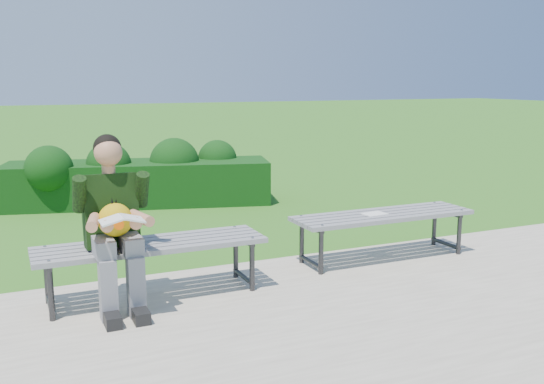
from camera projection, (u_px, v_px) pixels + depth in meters
The scene contains 7 objects.
ground at pixel (208, 269), 5.63m from camera, with size 80.00×80.00×0.00m.
walkway at pixel (289, 341), 4.06m from camera, with size 30.00×3.50×0.02m.
hedge at pixel (139, 177), 8.52m from camera, with size 3.74×1.78×0.92m.
bench_left at pixel (152, 249), 4.79m from camera, with size 1.80×0.50×0.46m.
bench_right at pixel (383, 219), 5.84m from camera, with size 1.80×0.50×0.46m.
seated_boy at pixel (113, 218), 4.53m from camera, with size 0.56×0.76×1.31m.
paper_sheet at pixel (374, 214), 5.79m from camera, with size 0.23×0.18×0.01m.
Camera 1 is at (-1.66, -5.18, 1.74)m, focal length 40.00 mm.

